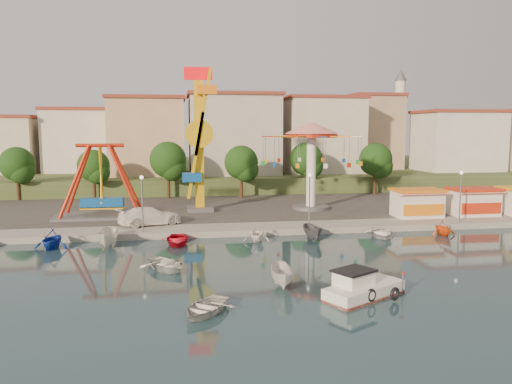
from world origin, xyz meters
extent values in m
plane|color=#142C39|center=(0.00, 0.00, 0.00)|extent=(200.00, 200.00, 0.00)
cube|color=#9E998E|center=(0.00, 62.00, 0.30)|extent=(200.00, 100.00, 0.60)
cube|color=#4C4944|center=(0.00, 30.00, 0.60)|extent=(90.00, 28.00, 0.01)
cube|color=#384C26|center=(0.00, 67.00, 1.50)|extent=(200.00, 60.00, 3.00)
cube|color=#59595E|center=(-12.89, 21.65, 0.75)|extent=(10.00, 5.00, 0.30)
cube|color=#1251A1|center=(-12.89, 21.65, 2.20)|extent=(4.50, 1.40, 1.00)
cylinder|color=#AE220D|center=(-12.89, 21.65, 8.40)|extent=(5.00, 0.40, 0.40)
cube|color=#59595E|center=(-2.20, 24.13, 0.85)|extent=(3.00, 3.00, 0.50)
cube|color=gold|center=(-2.20, 24.13, 8.10)|extent=(1.00, 1.00, 15.00)
cube|color=red|center=(-2.20, 24.13, 16.40)|extent=(3.20, 0.50, 1.40)
cylinder|color=gold|center=(-2.20, 23.33, 9.60)|extent=(3.20, 0.50, 3.20)
cube|color=gold|center=(-1.74, 23.13, 12.06)|extent=(2.15, 0.35, 9.90)
cube|color=orange|center=(-1.29, 23.13, 14.52)|extent=(2.20, 1.20, 1.00)
cylinder|color=#59595E|center=(10.98, 23.44, 0.80)|extent=(4.40, 4.40, 0.40)
cylinder|color=white|center=(10.98, 23.44, 5.10)|extent=(1.10, 1.10, 9.00)
cylinder|color=#AE220D|center=(10.98, 23.44, 9.40)|extent=(6.00, 6.00, 0.50)
cone|color=red|center=(10.98, 23.44, 10.30)|extent=(6.40, 6.40, 1.40)
cube|color=white|center=(21.06, 16.50, 2.00)|extent=(5.00, 3.00, 2.80)
cube|color=orange|center=(21.06, 16.50, 3.55)|extent=(5.40, 3.40, 0.25)
cube|color=red|center=(21.06, 14.80, 3.20)|extent=(5.00, 0.77, 0.43)
cube|color=white|center=(27.74, 16.50, 2.00)|extent=(5.00, 3.00, 2.80)
cube|color=red|center=(27.74, 16.50, 3.55)|extent=(5.40, 3.40, 0.25)
cube|color=red|center=(27.74, 14.80, 3.20)|extent=(5.00, 0.77, 0.43)
cylinder|color=#59595E|center=(-8.00, 13.00, 3.10)|extent=(0.14, 0.14, 5.00)
cylinder|color=#59595E|center=(8.00, 13.00, 3.10)|extent=(0.14, 0.14, 5.00)
cylinder|color=#59595E|center=(24.00, 13.00, 3.10)|extent=(0.14, 0.14, 5.00)
cylinder|color=#382314|center=(-26.00, 36.98, 2.40)|extent=(0.44, 0.44, 3.60)
sphere|color=black|center=(-26.00, 36.98, 5.49)|extent=(4.60, 4.60, 4.60)
cylinder|color=#382314|center=(-16.00, 36.24, 2.30)|extent=(0.44, 0.44, 3.40)
sphere|color=black|center=(-16.00, 36.24, 5.22)|extent=(4.35, 4.35, 4.35)
cylinder|color=#382314|center=(-6.00, 35.81, 2.56)|extent=(0.44, 0.44, 3.92)
sphere|color=black|center=(-6.00, 35.81, 5.94)|extent=(5.02, 5.02, 5.02)
cylinder|color=#382314|center=(4.00, 34.36, 2.43)|extent=(0.44, 0.44, 3.66)
sphere|color=black|center=(4.00, 34.36, 5.58)|extent=(4.68, 4.68, 4.68)
cylinder|color=#382314|center=(14.00, 37.35, 2.50)|extent=(0.44, 0.44, 3.80)
sphere|color=black|center=(14.00, 37.35, 5.77)|extent=(4.86, 4.86, 4.86)
cylinder|color=#382314|center=(24.00, 35.54, 2.49)|extent=(0.44, 0.44, 3.77)
sphere|color=black|center=(24.00, 35.54, 5.73)|extent=(4.83, 4.83, 4.83)
cube|color=silver|center=(-21.33, 51.38, 7.32)|extent=(12.33, 9.01, 8.63)
cube|color=tan|center=(-8.19, 51.96, 8.62)|extent=(11.95, 9.28, 11.23)
cube|color=beige|center=(5.60, 48.80, 7.60)|extent=(12.59, 10.50, 9.20)
cube|color=beige|center=(19.07, 52.20, 7.62)|extent=(10.75, 9.23, 9.24)
cube|color=tan|center=(32.37, 50.33, 8.61)|extent=(12.77, 10.96, 11.21)
cube|color=silver|center=(44.15, 48.77, 9.18)|extent=(8.23, 8.98, 12.36)
cube|color=beige|center=(56.03, 53.70, 7.38)|extent=(11.59, 10.93, 8.76)
cylinder|color=silver|center=(36.00, 54.00, 11.00)|extent=(1.80, 1.80, 16.00)
cylinder|color=#59595E|center=(36.00, 54.00, 16.00)|extent=(2.80, 2.80, 0.30)
cone|color=#59595E|center=(36.00, 54.00, 20.00)|extent=(2.20, 2.20, 2.00)
cube|color=white|center=(6.33, -6.14, 0.32)|extent=(5.66, 4.40, 0.96)
cube|color=#AE220D|center=(6.33, -6.14, 0.09)|extent=(5.66, 4.40, 0.17)
cube|color=white|center=(5.69, -6.04, 1.12)|extent=(2.65, 2.45, 0.96)
cube|color=black|center=(5.69, -6.04, 1.66)|extent=(2.94, 2.74, 0.13)
torus|color=black|center=(6.33, -7.21, 0.48)|extent=(0.81, 0.59, 0.81)
torus|color=black|center=(7.83, -7.16, 0.48)|extent=(0.81, 0.59, 0.81)
imported|color=white|center=(-5.64, 1.75, 0.41)|extent=(4.54, 4.90, 0.83)
imported|color=beige|center=(-3.35, -7.39, 0.38)|extent=(4.24, 4.53, 0.76)
imported|color=silver|center=(1.85, -3.35, 0.70)|extent=(1.72, 3.76, 1.41)
imported|color=white|center=(-7.54, 16.24, 1.50)|extent=(6.71, 4.47, 1.80)
imported|color=#122E9F|center=(-15.38, 9.80, 0.87)|extent=(3.36, 3.73, 1.74)
imported|color=silver|center=(-10.76, 9.80, 0.81)|extent=(1.65, 4.21, 1.62)
imported|color=red|center=(-4.86, 9.80, 0.43)|extent=(3.03, 4.19, 0.86)
imported|color=white|center=(2.31, 9.80, 0.76)|extent=(3.22, 3.48, 1.51)
imported|color=#515155|center=(7.49, 9.80, 0.69)|extent=(1.46, 3.62, 1.38)
imported|color=white|center=(14.17, 9.80, 0.43)|extent=(3.81, 4.69, 0.85)
imported|color=#FC5B16|center=(20.40, 9.80, 0.72)|extent=(2.47, 2.83, 1.44)
camera|label=1|loc=(-4.66, -33.92, 10.10)|focal=35.00mm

